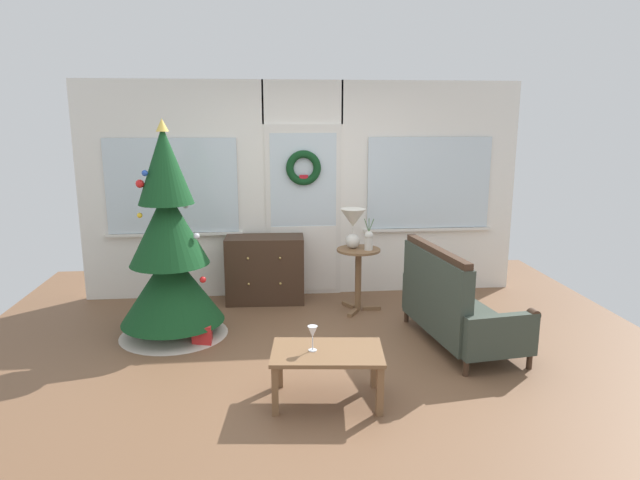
{
  "coord_description": "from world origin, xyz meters",
  "views": [
    {
      "loc": [
        -0.46,
        -4.57,
        2.13
      ],
      "look_at": [
        0.05,
        0.55,
        1.0
      ],
      "focal_mm": 31.5,
      "sensor_mm": 36.0,
      "label": 1
    }
  ],
  "objects_px": {
    "gift_box": "(202,334)",
    "coffee_table": "(327,358)",
    "side_table": "(358,267)",
    "flower_vase": "(369,239)",
    "settee_sofa": "(453,306)",
    "dresser_cabinet": "(265,269)",
    "table_lamp": "(353,223)",
    "christmas_tree": "(170,256)",
    "wine_glass": "(313,333)"
  },
  "relations": [
    {
      "from": "christmas_tree",
      "to": "flower_vase",
      "type": "height_order",
      "value": "christmas_tree"
    },
    {
      "from": "christmas_tree",
      "to": "dresser_cabinet",
      "type": "bearing_deg",
      "value": 45.93
    },
    {
      "from": "dresser_cabinet",
      "to": "flower_vase",
      "type": "distance_m",
      "value": 1.31
    },
    {
      "from": "christmas_tree",
      "to": "table_lamp",
      "type": "xyz_separation_m",
      "value": [
        1.89,
        0.56,
        0.19
      ]
    },
    {
      "from": "dresser_cabinet",
      "to": "flower_vase",
      "type": "relative_size",
      "value": 2.62
    },
    {
      "from": "dresser_cabinet",
      "to": "settee_sofa",
      "type": "xyz_separation_m",
      "value": [
        1.77,
        -1.46,
        -0.01
      ]
    },
    {
      "from": "table_lamp",
      "to": "coffee_table",
      "type": "distance_m",
      "value": 2.21
    },
    {
      "from": "christmas_tree",
      "to": "side_table",
      "type": "relative_size",
      "value": 2.98
    },
    {
      "from": "flower_vase",
      "to": "wine_glass",
      "type": "bearing_deg",
      "value": -111.99
    },
    {
      "from": "side_table",
      "to": "flower_vase",
      "type": "bearing_deg",
      "value": -30.96
    },
    {
      "from": "christmas_tree",
      "to": "wine_glass",
      "type": "xyz_separation_m",
      "value": [
        1.27,
        -1.47,
        -0.26
      ]
    },
    {
      "from": "flower_vase",
      "to": "christmas_tree",
      "type": "bearing_deg",
      "value": -167.31
    },
    {
      "from": "settee_sofa",
      "to": "wine_glass",
      "type": "xyz_separation_m",
      "value": [
        -1.42,
        -0.96,
        0.17
      ]
    },
    {
      "from": "table_lamp",
      "to": "wine_glass",
      "type": "bearing_deg",
      "value": -106.98
    },
    {
      "from": "wine_glass",
      "to": "gift_box",
      "type": "bearing_deg",
      "value": 128.34
    },
    {
      "from": "table_lamp",
      "to": "gift_box",
      "type": "height_order",
      "value": "table_lamp"
    },
    {
      "from": "wine_glass",
      "to": "table_lamp",
      "type": "bearing_deg",
      "value": 73.02
    },
    {
      "from": "dresser_cabinet",
      "to": "coffee_table",
      "type": "height_order",
      "value": "dresser_cabinet"
    },
    {
      "from": "christmas_tree",
      "to": "wine_glass",
      "type": "height_order",
      "value": "christmas_tree"
    },
    {
      "from": "christmas_tree",
      "to": "gift_box",
      "type": "distance_m",
      "value": 0.82
    },
    {
      "from": "table_lamp",
      "to": "wine_glass",
      "type": "relative_size",
      "value": 2.26
    },
    {
      "from": "side_table",
      "to": "gift_box",
      "type": "height_order",
      "value": "side_table"
    },
    {
      "from": "settee_sofa",
      "to": "coffee_table",
      "type": "xyz_separation_m",
      "value": [
        -1.31,
        -0.98,
        -0.03
      ]
    },
    {
      "from": "dresser_cabinet",
      "to": "table_lamp",
      "type": "xyz_separation_m",
      "value": [
        0.97,
        -0.39,
        0.61
      ]
    },
    {
      "from": "settee_sofa",
      "to": "flower_vase",
      "type": "distance_m",
      "value": 1.25
    },
    {
      "from": "settee_sofa",
      "to": "side_table",
      "type": "relative_size",
      "value": 2.13
    },
    {
      "from": "table_lamp",
      "to": "flower_vase",
      "type": "bearing_deg",
      "value": -32.01
    },
    {
      "from": "settee_sofa",
      "to": "flower_vase",
      "type": "height_order",
      "value": "flower_vase"
    },
    {
      "from": "wine_glass",
      "to": "gift_box",
      "type": "xyz_separation_m",
      "value": [
        -0.96,
        1.22,
        -0.46
      ]
    },
    {
      "from": "christmas_tree",
      "to": "flower_vase",
      "type": "distance_m",
      "value": 2.1
    },
    {
      "from": "table_lamp",
      "to": "coffee_table",
      "type": "bearing_deg",
      "value": -104.05
    },
    {
      "from": "christmas_tree",
      "to": "side_table",
      "type": "distance_m",
      "value": 2.04
    },
    {
      "from": "side_table",
      "to": "wine_glass",
      "type": "relative_size",
      "value": 3.65
    },
    {
      "from": "christmas_tree",
      "to": "coffee_table",
      "type": "height_order",
      "value": "christmas_tree"
    },
    {
      "from": "settee_sofa",
      "to": "side_table",
      "type": "bearing_deg",
      "value": 125.53
    },
    {
      "from": "gift_box",
      "to": "settee_sofa",
      "type": "bearing_deg",
      "value": -6.02
    },
    {
      "from": "table_lamp",
      "to": "flower_vase",
      "type": "xyz_separation_m",
      "value": [
        0.16,
        -0.1,
        -0.17
      ]
    },
    {
      "from": "settee_sofa",
      "to": "side_table",
      "type": "xyz_separation_m",
      "value": [
        -0.74,
        1.03,
        0.13
      ]
    },
    {
      "from": "gift_box",
      "to": "side_table",
      "type": "bearing_deg",
      "value": 25.41
    },
    {
      "from": "settee_sofa",
      "to": "christmas_tree",
      "type": "bearing_deg",
      "value": 169.25
    },
    {
      "from": "gift_box",
      "to": "coffee_table",
      "type": "bearing_deg",
      "value": -48.89
    },
    {
      "from": "flower_vase",
      "to": "wine_glass",
      "type": "distance_m",
      "value": 2.11
    },
    {
      "from": "gift_box",
      "to": "table_lamp",
      "type": "bearing_deg",
      "value": 27.4
    },
    {
      "from": "settee_sofa",
      "to": "flower_vase",
      "type": "relative_size",
      "value": 4.33
    },
    {
      "from": "side_table",
      "to": "gift_box",
      "type": "relative_size",
      "value": 3.94
    },
    {
      "from": "dresser_cabinet",
      "to": "gift_box",
      "type": "distance_m",
      "value": 1.39
    },
    {
      "from": "side_table",
      "to": "flower_vase",
      "type": "distance_m",
      "value": 0.34
    },
    {
      "from": "coffee_table",
      "to": "wine_glass",
      "type": "bearing_deg",
      "value": 174.06
    },
    {
      "from": "settee_sofa",
      "to": "gift_box",
      "type": "height_order",
      "value": "settee_sofa"
    },
    {
      "from": "settee_sofa",
      "to": "wine_glass",
      "type": "distance_m",
      "value": 1.72
    }
  ]
}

